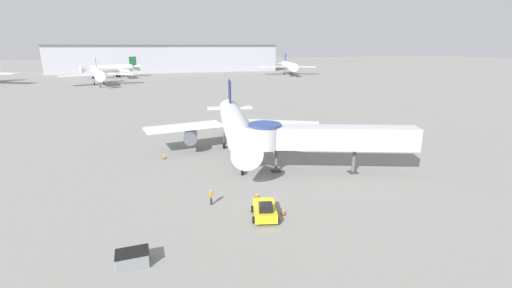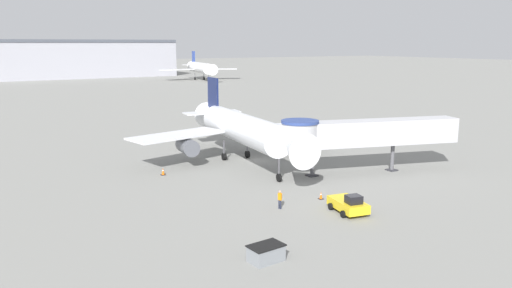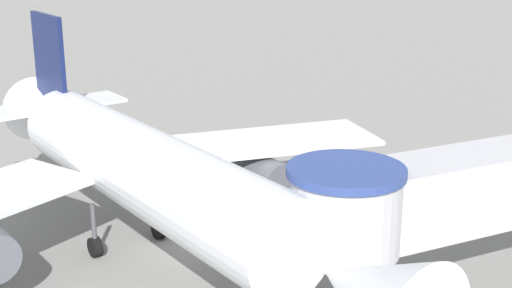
{
  "view_description": "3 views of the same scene",
  "coord_description": "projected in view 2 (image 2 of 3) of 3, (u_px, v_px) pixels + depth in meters",
  "views": [
    {
      "loc": [
        -11.77,
        -49.33,
        15.66
      ],
      "look_at": [
        -0.58,
        -6.2,
        2.76
      ],
      "focal_mm": 24.0,
      "sensor_mm": 36.0,
      "label": 1
    },
    {
      "loc": [
        -31.98,
        -52.51,
        14.45
      ],
      "look_at": [
        -2.82,
        -4.44,
        3.08
      ],
      "focal_mm": 35.0,
      "sensor_mm": 36.0,
      "label": 2
    },
    {
      "loc": [
        -18.02,
        -24.13,
        14.15
      ],
      "look_at": [
        3.2,
        -1.2,
        4.5
      ],
      "focal_mm": 50.0,
      "sensor_mm": 36.0,
      "label": 3
    }
  ],
  "objects": [
    {
      "name": "traffic_cone_apron_front",
      "position": [
        364.0,
        205.0,
        44.34
      ],
      "size": [
        0.41,
        0.41,
        0.67
      ],
      "color": "black",
      "rests_on": "ground_plane"
    },
    {
      "name": "background_jet_blue_tail",
      "position": [
        201.0,
        68.0,
        198.03
      ],
      "size": [
        31.69,
        32.57,
        11.3
      ],
      "rotation": [
        0.0,
        0.0,
        -0.18
      ],
      "color": "white",
      "rests_on": "ground_plane"
    },
    {
      "name": "ground_crew_marshaller",
      "position": [
        280.0,
        198.0,
        44.16
      ],
      "size": [
        0.29,
        0.37,
        1.69
      ],
      "rotation": [
        0.0,
        0.0,
        1.94
      ],
      "color": "#1E2338",
      "rests_on": "ground_plane"
    },
    {
      "name": "main_airplane",
      "position": [
        241.0,
        129.0,
        61.14
      ],
      "size": [
        27.49,
        28.37,
        9.83
      ],
      "rotation": [
        0.0,
        0.0,
        -0.11
      ],
      "color": "silver",
      "rests_on": "ground_plane"
    },
    {
      "name": "traffic_cone_port_wing",
      "position": [
        163.0,
        172.0,
        55.68
      ],
      "size": [
        0.5,
        0.5,
        0.82
      ],
      "color": "black",
      "rests_on": "ground_plane"
    },
    {
      "name": "jet_bridge",
      "position": [
        359.0,
        133.0,
        55.77
      ],
      "size": [
        20.45,
        8.8,
        6.3
      ],
      "rotation": [
        0.0,
        0.0,
        -0.3
      ],
      "color": "#B7B7BC",
      "rests_on": "ground_plane"
    },
    {
      "name": "terminal_building",
      "position": [
        13.0,
        59.0,
        203.06
      ],
      "size": [
        131.54,
        27.4,
        16.04
      ],
      "color": "#A8A8B2",
      "rests_on": "ground_plane"
    },
    {
      "name": "service_container_gray",
      "position": [
        266.0,
        253.0,
        33.58
      ],
      "size": [
        2.5,
        1.77,
        1.16
      ],
      "rotation": [
        0.0,
        0.0,
        0.09
      ],
      "color": "gray",
      "rests_on": "ground_plane"
    },
    {
      "name": "pushback_tug_yellow",
      "position": [
        349.0,
        204.0,
        43.22
      ],
      "size": [
        2.91,
        4.25,
        1.78
      ],
      "rotation": [
        0.0,
        0.0,
        -0.19
      ],
      "color": "yellow",
      "rests_on": "ground_plane"
    },
    {
      "name": "traffic_cone_near_nose",
      "position": [
        321.0,
        196.0,
        47.06
      ],
      "size": [
        0.43,
        0.43,
        0.72
      ],
      "color": "black",
      "rests_on": "ground_plane"
    },
    {
      "name": "ground_plane",
      "position": [
        257.0,
        160.0,
        63.12
      ],
      "size": [
        800.0,
        800.0,
        0.0
      ],
      "primitive_type": "plane",
      "color": "gray"
    }
  ]
}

